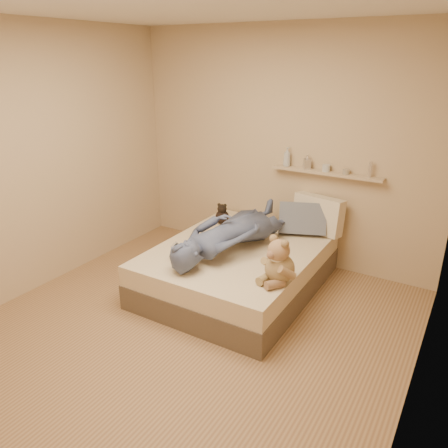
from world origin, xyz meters
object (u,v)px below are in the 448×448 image
Objects in this scene: game_console at (178,248)px; pillow_grey at (302,219)px; pillow_cream at (318,214)px; teddy_bear at (278,264)px; person at (233,231)px; bed at (238,268)px; dark_plush at (222,215)px; wall_shelf at (326,173)px.

game_console is 0.38× the size of pillow_grey.
pillow_cream is at bearing 48.45° from pillow_grey.
game_console is at bearing -172.14° from teddy_bear.
game_console is 0.96m from teddy_bear.
pillow_grey is (-0.24, 1.14, -0.00)m from teddy_bear.
game_console is at bearing 73.77° from person.
teddy_bear is 0.77× the size of pillow_cream.
bed is 0.88m from teddy_bear.
pillow_grey is 0.31× the size of person.
dark_plush is (-1.14, 0.96, -0.07)m from teddy_bear.
wall_shelf reaches higher than teddy_bear.
dark_plush is (-0.18, 1.09, -0.05)m from game_console.
game_console is 0.61m from person.
pillow_grey is 0.55m from wall_shelf.
game_console is 1.46m from pillow_grey.
pillow_cream reaches higher than pillow_grey.
teddy_bear reaches higher than person.
dark_plush is 0.92m from pillow_grey.
dark_plush is 1.25m from wall_shelf.
bed is 3.80× the size of pillow_grey.
dark_plush is at bearing 139.97° from teddy_bear.
game_console is (-0.31, -0.59, 0.38)m from bed.
pillow_cream reaches higher than dark_plush.
pillow_grey is 0.86m from person.
teddy_bear is 1.45m from wall_shelf.
pillow_cream is at bearing 57.51° from bed.
wall_shelf is at bearing 93.84° from teddy_bear.
person reaches higher than pillow_grey.
teddy_bear is 1.49m from dark_plush.
person is at bearing 62.81° from game_console.
pillow_cream is (0.53, 0.83, 0.43)m from bed.
game_console is at bearing -80.45° from dark_plush.
bed is 0.89m from pillow_grey.
pillow_grey is at bearing 101.71° from teddy_bear.
pillow_cream reaches higher than game_console.
teddy_bear is 1.17m from pillow_grey.
person is (-0.04, -0.04, 0.42)m from bed.
teddy_bear is (0.95, 0.13, 0.02)m from game_console.
game_console is 0.77× the size of dark_plush.
wall_shelf is (1.05, 0.41, 0.54)m from dark_plush.
wall_shelf reaches higher than game_console.
pillow_cream is 0.46× the size of wall_shelf.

